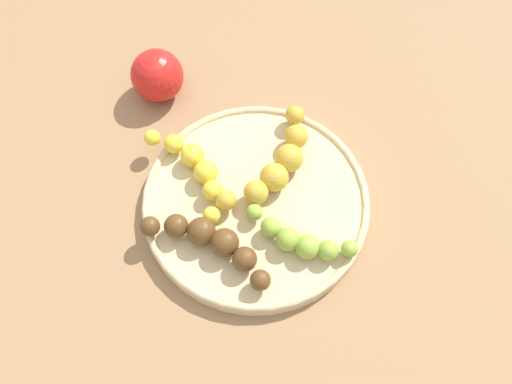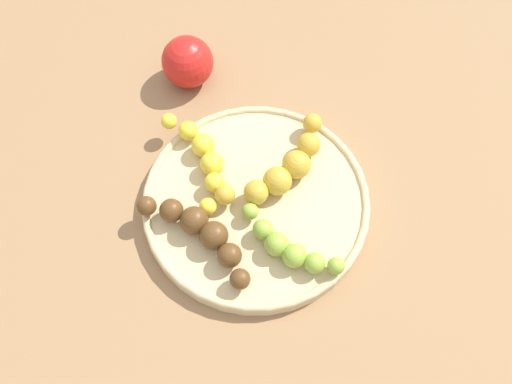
{
  "view_description": "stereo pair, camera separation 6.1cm",
  "coord_description": "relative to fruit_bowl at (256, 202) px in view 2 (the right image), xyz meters",
  "views": [
    {
      "loc": [
        -0.02,
        0.29,
        0.61
      ],
      "look_at": [
        0.0,
        0.0,
        0.04
      ],
      "focal_mm": 37.47,
      "sensor_mm": 36.0,
      "label": 1
    },
    {
      "loc": [
        -0.08,
        0.28,
        0.61
      ],
      "look_at": [
        0.0,
        0.0,
        0.04
      ],
      "focal_mm": 37.47,
      "sensor_mm": 36.0,
      "label": 2
    }
  ],
  "objects": [
    {
      "name": "fruit_bowl",
      "position": [
        0.0,
        0.0,
        0.0
      ],
      "size": [
        0.28,
        0.28,
        0.02
      ],
      "color": "#D1B784",
      "rests_on": "ground_plane"
    },
    {
      "name": "apple_red",
      "position": [
        0.15,
        -0.17,
        0.02
      ],
      "size": [
        0.07,
        0.07,
        0.07
      ],
      "primitive_type": "sphere",
      "color": "red",
      "rests_on": "ground_plane"
    },
    {
      "name": "banana_spotted",
      "position": [
        -0.02,
        -0.04,
        0.03
      ],
      "size": [
        0.11,
        0.16,
        0.04
      ],
      "rotation": [
        0.0,
        0.0,
        2.61
      ],
      "color": "gold",
      "rests_on": "fruit_bowl"
    },
    {
      "name": "banana_green",
      "position": [
        -0.05,
        0.06,
        0.02
      ],
      "size": [
        0.13,
        0.06,
        0.03
      ],
      "rotation": [
        0.0,
        0.0,
        1.24
      ],
      "color": "#8CAD38",
      "rests_on": "fruit_bowl"
    },
    {
      "name": "banana_yellow",
      "position": [
        0.08,
        -0.03,
        0.02
      ],
      "size": [
        0.11,
        0.12,
        0.03
      ],
      "rotation": [
        0.0,
        0.0,
        3.85
      ],
      "color": "yellow",
      "rests_on": "fruit_bowl"
    },
    {
      "name": "ground_plane",
      "position": [
        0.0,
        0.0,
        -0.01
      ],
      "size": [
        2.4,
        2.4,
        0.0
      ],
      "primitive_type": "plane",
      "color": "#936D47"
    },
    {
      "name": "banana_overripe",
      "position": [
        0.05,
        0.07,
        0.02
      ],
      "size": [
        0.16,
        0.08,
        0.03
      ],
      "rotation": [
        0.0,
        0.0,
        4.32
      ],
      "color": "#593819",
      "rests_on": "fruit_bowl"
    }
  ]
}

